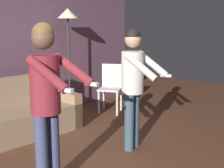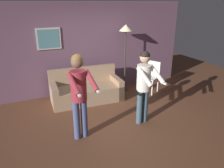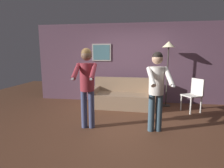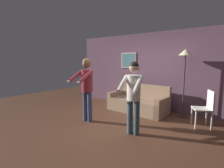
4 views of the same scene
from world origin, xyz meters
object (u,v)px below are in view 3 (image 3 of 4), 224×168
at_px(couch, 123,98).
at_px(person_standing_left, 87,81).
at_px(dining_chair_distant, 194,93).
at_px(person_standing_right, 157,85).
at_px(torchiere_lamp, 168,51).

relative_size(couch, person_standing_left, 1.12).
height_order(couch, dining_chair_distant, dining_chair_distant).
distance_m(couch, dining_chair_distant, 2.03).
bearing_deg(person_standing_right, dining_chair_distant, 50.96).
xyz_separation_m(couch, person_standing_right, (0.80, -1.66, 0.71)).
relative_size(person_standing_right, dining_chair_distant, 1.77).
bearing_deg(couch, person_standing_left, -110.57).
bearing_deg(person_standing_right, torchiere_lamp, 74.75).
relative_size(person_standing_left, person_standing_right, 1.05).
bearing_deg(person_standing_right, person_standing_left, -178.89).
height_order(couch, person_standing_right, person_standing_right).
relative_size(person_standing_left, dining_chair_distant, 1.85).
distance_m(torchiere_lamp, person_standing_left, 2.86).
bearing_deg(couch, torchiere_lamp, 11.81).
height_order(couch, person_standing_left, person_standing_left).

